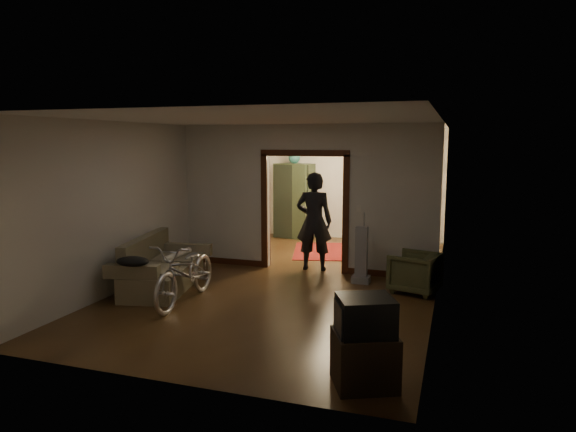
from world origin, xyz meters
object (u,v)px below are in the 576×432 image
at_px(person, 314,221).
at_px(locker, 294,201).
at_px(armchair, 415,272).
at_px(desk, 379,228).
at_px(bicycle, 186,272).
at_px(sofa, 163,263).

height_order(person, locker, locker).
height_order(armchair, desk, desk).
bearing_deg(desk, person, -115.45).
bearing_deg(desk, armchair, -84.40).
bearing_deg(armchair, locker, -124.66).
height_order(armchair, person, person).
relative_size(bicycle, person, 0.97).
relative_size(armchair, locker, 0.38).
bearing_deg(bicycle, armchair, 23.96).
bearing_deg(armchair, sofa, -58.90).
relative_size(sofa, bicycle, 1.04).
xyz_separation_m(sofa, person, (2.07, 2.07, 0.51)).
bearing_deg(locker, person, -52.21).
distance_m(sofa, person, 2.97).
xyz_separation_m(armchair, person, (-1.99, 0.95, 0.62)).
height_order(person, desk, person).
xyz_separation_m(bicycle, desk, (2.14, 5.70, -0.12)).
distance_m(armchair, desk, 4.20).
height_order(locker, desk, locker).
relative_size(sofa, person, 1.00).
bearing_deg(bicycle, sofa, 141.18).
xyz_separation_m(armchair, desk, (-1.17, 4.03, 0.03)).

